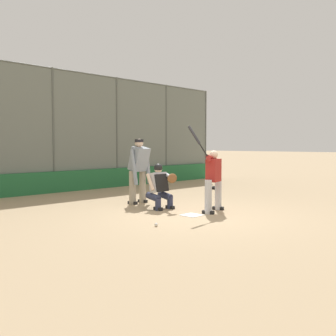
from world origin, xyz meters
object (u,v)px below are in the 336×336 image
(fielding_glove_on_dirt, at_px, (214,188))
(baseball_loose, at_px, (156,225))
(umpire_home, at_px, (139,169))
(batter_at_plate, at_px, (213,179))
(catcher_behind_plate, at_px, (160,185))

(fielding_glove_on_dirt, height_order, baseball_loose, fielding_glove_on_dirt)
(fielding_glove_on_dirt, xyz_separation_m, baseball_loose, (6.08, 3.29, -0.02))
(baseball_loose, bearing_deg, umpire_home, -124.85)
(batter_at_plate, xyz_separation_m, catcher_behind_plate, (0.59, -1.24, -0.22))
(catcher_behind_plate, distance_m, fielding_glove_on_dirt, 4.87)
(fielding_glove_on_dirt, bearing_deg, batter_at_plate, 37.71)
(baseball_loose, bearing_deg, fielding_glove_on_dirt, -151.56)
(catcher_behind_plate, xyz_separation_m, baseball_loose, (1.58, 1.51, -0.56))
(umpire_home, xyz_separation_m, fielding_glove_on_dirt, (-4.28, -0.70, -0.91))
(catcher_behind_plate, relative_size, baseball_loose, 15.60)
(umpire_home, bearing_deg, batter_at_plate, 91.95)
(batter_at_plate, xyz_separation_m, umpire_home, (0.37, -2.32, 0.15))
(umpire_home, relative_size, baseball_loose, 24.30)
(batter_at_plate, bearing_deg, fielding_glove_on_dirt, -159.37)
(batter_at_plate, xyz_separation_m, fielding_glove_on_dirt, (-3.91, -3.02, -0.76))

